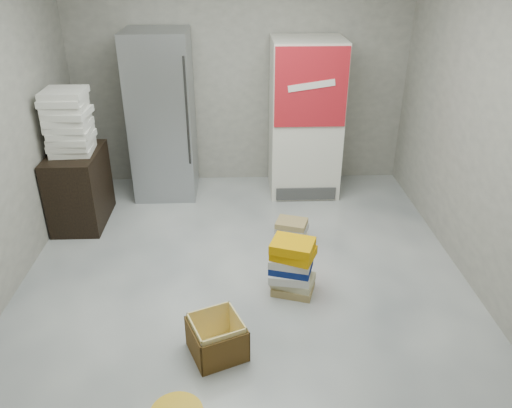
{
  "coord_description": "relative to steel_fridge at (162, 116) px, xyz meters",
  "views": [
    {
      "loc": [
        -0.04,
        -3.46,
        2.67
      ],
      "look_at": [
        0.12,
        0.7,
        0.53
      ],
      "focal_mm": 35.0,
      "sensor_mm": 36.0,
      "label": 1
    }
  ],
  "objects": [
    {
      "name": "phonebook_stack_side",
      "position": [
        1.39,
        -1.29,
        -0.82
      ],
      "size": [
        0.37,
        0.33,
        0.26
      ],
      "rotation": [
        0.0,
        0.0,
        -0.29
      ],
      "color": "tan",
      "rests_on": "ground"
    },
    {
      "name": "supply_box_stack",
      "position": [
        -0.83,
        -0.73,
        0.17
      ],
      "size": [
        0.45,
        0.45,
        0.65
      ],
      "color": "white",
      "rests_on": "wood_shelf"
    },
    {
      "name": "wood_shelf",
      "position": [
        -0.83,
        -0.73,
        -0.55
      ],
      "size": [
        0.5,
        0.8,
        0.8
      ],
      "primitive_type": "cube",
      "color": "black",
      "rests_on": "ground"
    },
    {
      "name": "ground",
      "position": [
        0.9,
        -2.13,
        -0.95
      ],
      "size": [
        5.0,
        5.0,
        0.0
      ],
      "primitive_type": "plane",
      "color": "beige",
      "rests_on": "ground"
    },
    {
      "name": "steel_fridge",
      "position": [
        0.0,
        0.0,
        0.0
      ],
      "size": [
        0.7,
        0.72,
        1.9
      ],
      "color": "#A7A9AF",
      "rests_on": "ground"
    },
    {
      "name": "phonebook_stack_main",
      "position": [
        1.3,
        -2.07,
        -0.7
      ],
      "size": [
        0.44,
        0.39,
        0.51
      ],
      "rotation": [
        0.0,
        0.0,
        -0.31
      ],
      "color": "#97814E",
      "rests_on": "ground"
    },
    {
      "name": "coke_cooler",
      "position": [
        1.65,
        -0.01,
        -0.05
      ],
      "size": [
        0.8,
        0.73,
        1.8
      ],
      "color": "silver",
      "rests_on": "ground"
    },
    {
      "name": "room_shell",
      "position": [
        0.9,
        -2.13,
        0.85
      ],
      "size": [
        4.04,
        5.04,
        2.82
      ],
      "color": "#9B978C",
      "rests_on": "ground"
    },
    {
      "name": "cardboard_box",
      "position": [
        0.68,
        -2.8,
        -0.83
      ],
      "size": [
        0.48,
        0.48,
        0.3
      ],
      "rotation": [
        0.0,
        0.0,
        0.39
      ],
      "color": "yellow",
      "rests_on": "ground"
    }
  ]
}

